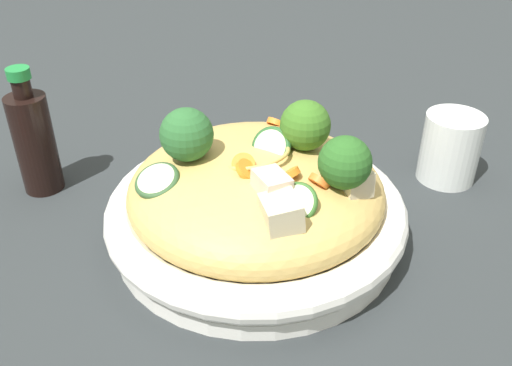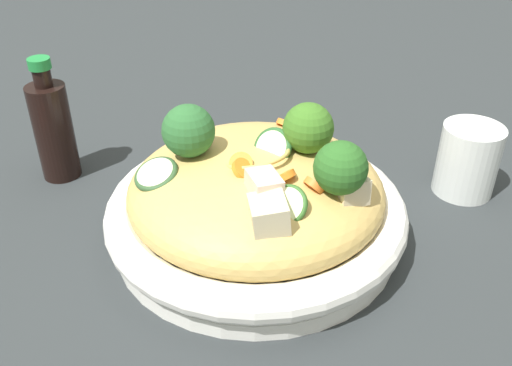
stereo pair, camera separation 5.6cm
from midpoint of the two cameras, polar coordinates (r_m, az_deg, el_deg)
The scene contains 9 objects.
ground_plane at distance 0.60m, azimuth 2.69°, elevation -5.36°, with size 3.00×3.00×0.00m, color #292E2F.
serving_bowl at distance 0.58m, azimuth 2.76°, elevation -3.35°, with size 0.31×0.31×0.05m.
noodle_heap at distance 0.57m, azimuth 2.84°, elevation -0.76°, with size 0.26×0.26×0.09m.
broccoli_florets at distance 0.53m, azimuth 4.75°, elevation 4.01°, with size 0.17×0.19×0.07m.
carrot_coins at distance 0.54m, azimuth 4.94°, elevation 1.94°, with size 0.13×0.14×0.03m.
zucchini_slices at distance 0.53m, azimuth 0.23°, elevation 1.25°, with size 0.15×0.16×0.04m.
chicken_chunks at distance 0.49m, azimuth 6.78°, elevation -1.68°, with size 0.12×0.07×0.03m.
soy_sauce_bottle at distance 0.70m, azimuth -17.55°, elevation 5.16°, with size 0.05×0.05×0.15m.
drinking_glass at distance 0.70m, azimuth 22.69°, elevation 2.09°, with size 0.07×0.07×0.08m.
Camera 2 is at (-0.26, -0.39, 0.37)m, focal length 39.84 mm.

